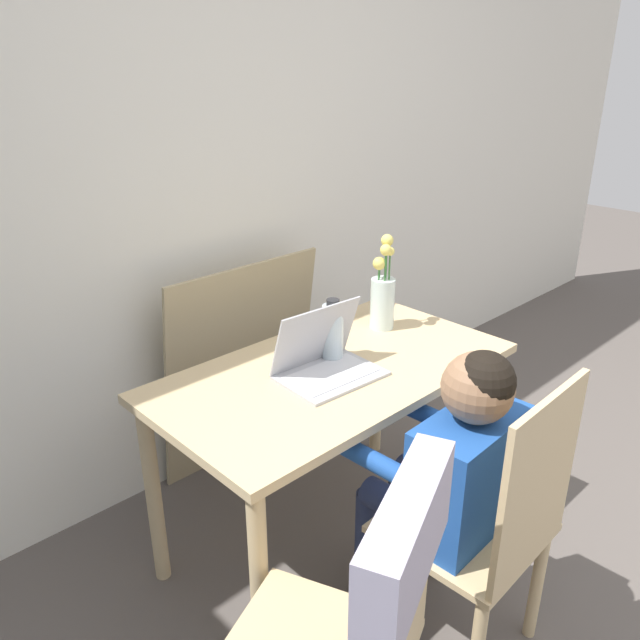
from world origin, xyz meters
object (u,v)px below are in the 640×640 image
Objects in this scene: chair_occupied at (487,527)px; person_seated at (453,462)px; water_bottle at (333,332)px; flower_vase at (383,295)px; chair_spare at (368,612)px; laptop at (324,359)px.

person_seated reaches higher than chair_occupied.
water_bottle is (0.07, 0.67, 0.34)m from chair_occupied.
water_bottle is at bearing -168.72° from flower_vase.
person_seated is at bearing -97.73° from water_bottle.
chair_spare is at bearing 15.90° from person_seated.
person_seated is 2.94× the size of laptop.
flower_vase is at bearing 11.28° from water_bottle.
laptop is (0.53, 0.67, 0.14)m from chair_spare.
person_seated is 4.51× the size of water_bottle.
chair_occupied is at bearing -118.19° from flower_vase.
person_seated reaches higher than water_bottle.
person_seated is at bearing 175.10° from chair_spare.
laptop is (-0.02, 0.49, 0.15)m from person_seated.
person_seated is 0.76m from flower_vase.
flower_vase is (0.39, 0.73, 0.37)m from chair_occupied.
chair_occupied is at bearing 90.00° from person_seated.
person_seated is at bearing -123.05° from flower_vase.
water_bottle is (0.09, 0.05, 0.05)m from laptop.
chair_occupied is at bearing 162.80° from chair_spare.
water_bottle is at bearing -153.47° from chair_spare.
flower_vase is (0.40, 0.61, 0.22)m from person_seated.
water_bottle is at bearing -98.03° from chair_occupied.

